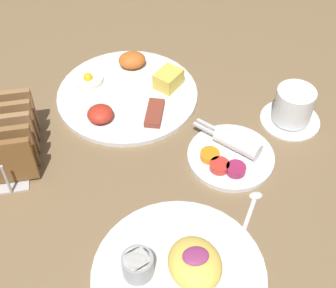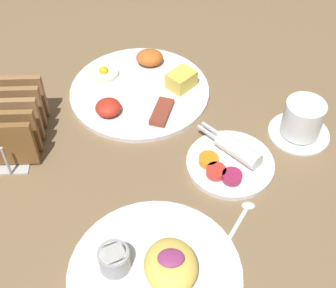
{
  "view_description": "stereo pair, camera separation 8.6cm",
  "coord_description": "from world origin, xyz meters",
  "px_view_note": "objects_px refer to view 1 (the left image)",
  "views": [
    {
      "loc": [
        -0.06,
        -0.54,
        0.66
      ],
      "look_at": [
        0.05,
        0.04,
        0.03
      ],
      "focal_mm": 50.0,
      "sensor_mm": 36.0,
      "label": 1
    },
    {
      "loc": [
        0.03,
        -0.55,
        0.66
      ],
      "look_at": [
        0.05,
        0.04,
        0.03
      ],
      "focal_mm": 50.0,
      "sensor_mm": 36.0,
      "label": 2
    }
  ],
  "objects_px": {
    "coffee_cup": "(293,108)",
    "toast_rack": "(7,138)",
    "plate_foreground": "(179,271)",
    "plate_condiments": "(231,154)",
    "plate_breakfast": "(128,91)"
  },
  "relations": [
    {
      "from": "coffee_cup",
      "to": "toast_rack",
      "type": "bearing_deg",
      "value": 179.19
    },
    {
      "from": "toast_rack",
      "to": "coffee_cup",
      "type": "bearing_deg",
      "value": -0.81
    },
    {
      "from": "plate_foreground",
      "to": "coffee_cup",
      "type": "height_order",
      "value": "coffee_cup"
    },
    {
      "from": "plate_condiments",
      "to": "toast_rack",
      "type": "distance_m",
      "value": 0.41
    },
    {
      "from": "plate_foreground",
      "to": "toast_rack",
      "type": "bearing_deg",
      "value": 130.86
    },
    {
      "from": "plate_breakfast",
      "to": "plate_condiments",
      "type": "relative_size",
      "value": 1.74
    },
    {
      "from": "plate_condiments",
      "to": "coffee_cup",
      "type": "height_order",
      "value": "coffee_cup"
    },
    {
      "from": "plate_foreground",
      "to": "coffee_cup",
      "type": "xyz_separation_m",
      "value": [
        0.29,
        0.29,
        0.02
      ]
    },
    {
      "from": "toast_rack",
      "to": "coffee_cup",
      "type": "distance_m",
      "value": 0.55
    },
    {
      "from": "plate_foreground",
      "to": "plate_breakfast",
      "type": "bearing_deg",
      "value": 93.11
    },
    {
      "from": "plate_breakfast",
      "to": "toast_rack",
      "type": "bearing_deg",
      "value": -150.75
    },
    {
      "from": "toast_rack",
      "to": "coffee_cup",
      "type": "relative_size",
      "value": 1.5
    },
    {
      "from": "plate_breakfast",
      "to": "plate_foreground",
      "type": "relative_size",
      "value": 1.11
    },
    {
      "from": "plate_breakfast",
      "to": "coffee_cup",
      "type": "relative_size",
      "value": 2.48
    },
    {
      "from": "toast_rack",
      "to": "coffee_cup",
      "type": "xyz_separation_m",
      "value": [
        0.55,
        -0.01,
        -0.01
      ]
    }
  ]
}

